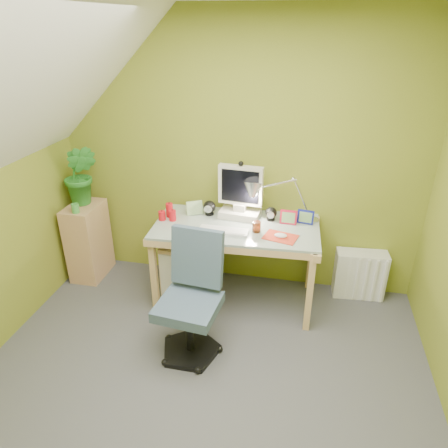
% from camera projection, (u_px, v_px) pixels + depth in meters
% --- Properties ---
extents(floor, '(3.20, 3.20, 0.01)m').
position_uv_depth(floor, '(192.00, 407.00, 2.69)').
color(floor, '#4F4F54').
rests_on(floor, ground).
extents(wall_back, '(3.20, 0.01, 2.40)m').
position_uv_depth(wall_back, '(238.00, 158.00, 3.56)').
color(wall_back, olive).
rests_on(wall_back, floor).
extents(desk, '(1.40, 0.74, 0.73)m').
position_uv_depth(desk, '(236.00, 263.00, 3.60)').
color(desk, tan).
rests_on(desk, floor).
extents(monitor, '(0.41, 0.26, 0.54)m').
position_uv_depth(monitor, '(241.00, 187.00, 3.47)').
color(monitor, silver).
rests_on(monitor, desk).
extents(speaker_left, '(0.12, 0.12, 0.13)m').
position_uv_depth(speaker_left, '(209.00, 208.00, 3.60)').
color(speaker_left, black).
rests_on(speaker_left, desk).
extents(speaker_right, '(0.11, 0.11, 0.12)m').
position_uv_depth(speaker_right, '(271.00, 214.00, 3.50)').
color(speaker_right, black).
rests_on(speaker_right, desk).
extents(keyboard, '(0.41, 0.13, 0.02)m').
position_uv_depth(keyboard, '(223.00, 231.00, 3.32)').
color(keyboard, silver).
rests_on(keyboard, desk).
extents(mousepad, '(0.29, 0.24, 0.01)m').
position_uv_depth(mousepad, '(281.00, 237.00, 3.24)').
color(mousepad, red).
rests_on(mousepad, desk).
extents(mouse, '(0.11, 0.08, 0.03)m').
position_uv_depth(mouse, '(281.00, 235.00, 3.23)').
color(mouse, white).
rests_on(mouse, mousepad).
extents(amber_tumbler, '(0.08, 0.08, 0.09)m').
position_uv_depth(amber_tumbler, '(257.00, 227.00, 3.31)').
color(amber_tumbler, maroon).
rests_on(amber_tumbler, desk).
extents(candle_cluster, '(0.17, 0.15, 0.12)m').
position_uv_depth(candle_cluster, '(168.00, 212.00, 3.53)').
color(candle_cluster, red).
rests_on(candle_cluster, desk).
extents(photo_frame_red, '(0.14, 0.03, 0.12)m').
position_uv_depth(photo_frame_red, '(288.00, 217.00, 3.44)').
color(photo_frame_red, red).
rests_on(photo_frame_red, desk).
extents(photo_frame_blue, '(0.14, 0.04, 0.12)m').
position_uv_depth(photo_frame_blue, '(306.00, 217.00, 3.45)').
color(photo_frame_blue, navy).
rests_on(photo_frame_blue, desk).
extents(photo_frame_green, '(0.13, 0.09, 0.12)m').
position_uv_depth(photo_frame_green, '(194.00, 208.00, 3.60)').
color(photo_frame_green, '#A2C587').
rests_on(photo_frame_green, desk).
extents(desk_lamp, '(0.57, 0.32, 0.58)m').
position_uv_depth(desk_lamp, '(295.00, 189.00, 3.38)').
color(desk_lamp, silver).
rests_on(desk_lamp, desk).
extents(side_ledge, '(0.27, 0.42, 0.74)m').
position_uv_depth(side_ledge, '(89.00, 241.00, 3.95)').
color(side_ledge, tan).
rests_on(side_ledge, floor).
extents(potted_plant, '(0.34, 0.29, 0.56)m').
position_uv_depth(potted_plant, '(81.00, 175.00, 3.70)').
color(potted_plant, '#2C7F2A').
rests_on(potted_plant, side_ledge).
extents(green_cup, '(0.08, 0.08, 0.08)m').
position_uv_depth(green_cup, '(75.00, 208.00, 3.63)').
color(green_cup, green).
rests_on(green_cup, side_ledge).
extents(task_chair, '(0.53, 0.53, 0.87)m').
position_uv_depth(task_chair, '(188.00, 306.00, 2.94)').
color(task_chair, '#3F5368').
rests_on(task_chair, floor).
extents(radiator, '(0.45, 0.21, 0.44)m').
position_uv_depth(radiator, '(360.00, 274.00, 3.70)').
color(radiator, silver).
rests_on(radiator, floor).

